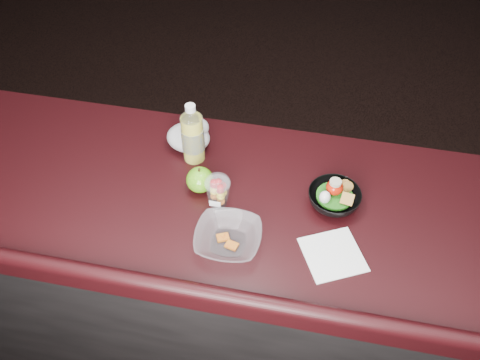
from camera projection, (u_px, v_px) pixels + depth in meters
name	position (u px, v px, depth m)	size (l,w,h in m)	color
room_shell	(213.00, 15.00, 0.87)	(8.00, 8.00, 8.00)	black
counter	(244.00, 287.00, 2.04)	(4.06, 0.71, 1.02)	black
lemonade_bottle	(193.00, 137.00, 1.72)	(0.07, 0.07, 0.22)	yellow
fruit_cup	(218.00, 190.00, 1.61)	(0.08, 0.08, 0.11)	white
green_apple	(200.00, 180.00, 1.67)	(0.09, 0.09, 0.09)	#30880F
plastic_bag	(190.00, 136.00, 1.79)	(0.15, 0.12, 0.11)	silver
snack_bowl	(334.00, 197.00, 1.63)	(0.19, 0.19, 0.09)	black
takeout_bowl	(228.00, 238.00, 1.54)	(0.20, 0.20, 0.05)	silver
paper_napkin	(333.00, 255.00, 1.52)	(0.16, 0.16, 0.00)	white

